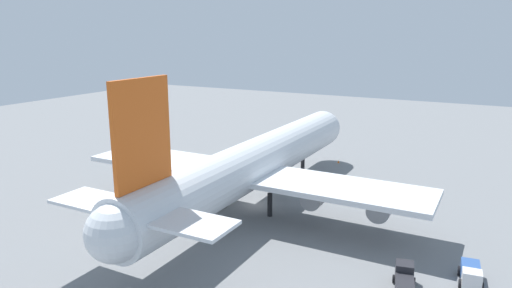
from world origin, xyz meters
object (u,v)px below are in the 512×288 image
at_px(safety_cone_nose, 338,161).
at_px(cargo_airplane, 256,163).
at_px(maintenance_van, 471,274).
at_px(fuel_truck, 109,218).
at_px(cargo_loader, 191,161).
at_px(catering_truck, 405,280).

bearing_deg(safety_cone_nose, cargo_airplane, 172.99).
distance_m(cargo_airplane, maintenance_van, 31.91).
relative_size(maintenance_van, safety_cone_nose, 8.43).
bearing_deg(maintenance_van, safety_cone_nose, 35.23).
bearing_deg(maintenance_van, fuel_truck, 98.71).
xyz_separation_m(cargo_airplane, cargo_loader, (12.30, 20.74, -5.54)).
distance_m(cargo_airplane, cargo_loader, 24.74).
bearing_deg(catering_truck, maintenance_van, -51.90).
height_order(cargo_loader, safety_cone_nose, cargo_loader).
xyz_separation_m(maintenance_van, cargo_loader, (21.61, 50.76, -0.04)).
height_order(fuel_truck, maintenance_van, fuel_truck).
height_order(cargo_airplane, cargo_loader, cargo_airplane).
xyz_separation_m(maintenance_van, safety_cone_nose, (37.58, 26.54, -0.85)).
distance_m(cargo_airplane, safety_cone_nose, 29.19).
height_order(fuel_truck, safety_cone_nose, fuel_truck).
bearing_deg(fuel_truck, safety_cone_nose, -21.17).
relative_size(cargo_airplane, cargo_loader, 13.79).
relative_size(fuel_truck, safety_cone_nose, 7.95).
distance_m(fuel_truck, catering_truck, 38.01).
bearing_deg(cargo_airplane, catering_truck, -119.64).
bearing_deg(safety_cone_nose, cargo_loader, 123.42).
bearing_deg(cargo_loader, maintenance_van, -113.06).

